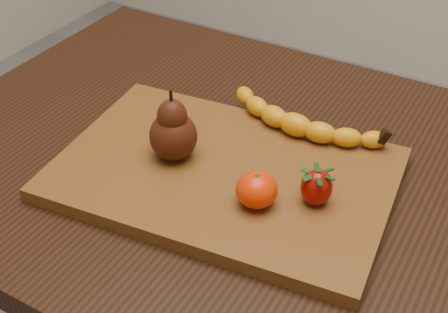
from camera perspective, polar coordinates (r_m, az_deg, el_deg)
The scene contains 6 objects.
table at distance 0.95m, azimuth 2.49°, elevation -5.29°, with size 1.00×0.70×0.76m.
cutting_board at distance 0.85m, azimuth -0.00°, elevation -1.62°, with size 0.45×0.30×0.02m, color brown.
banana at distance 0.91m, azimuth 6.54°, elevation 2.91°, with size 0.21×0.06×0.03m, color #F19E0B, non-canonical shape.
pear at distance 0.84m, azimuth -4.72°, elevation 2.91°, with size 0.07×0.07×0.10m, color #41180A, non-canonical shape.
mandarin at distance 0.78m, azimuth 3.01°, elevation -3.05°, with size 0.05×0.05×0.05m, color #F02E02.
strawberry at distance 0.78m, azimuth 8.47°, elevation -2.69°, with size 0.04×0.04×0.05m, color #990A04, non-canonical shape.
Camera 1 is at (0.32, -0.63, 1.30)m, focal length 50.00 mm.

